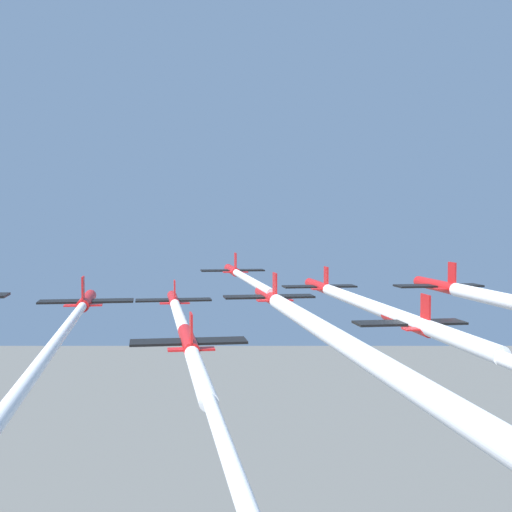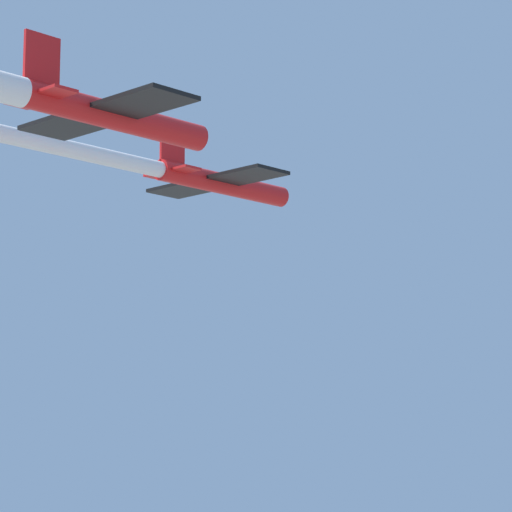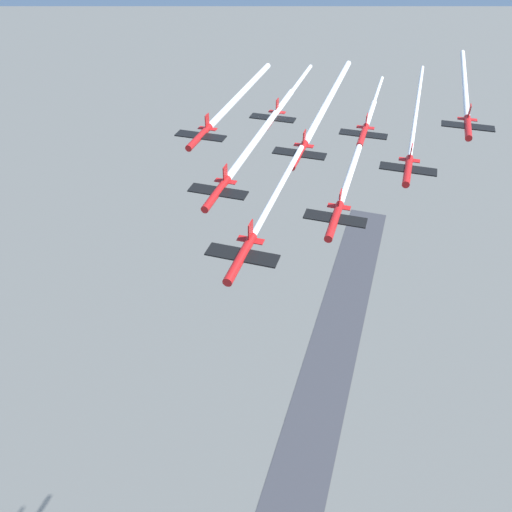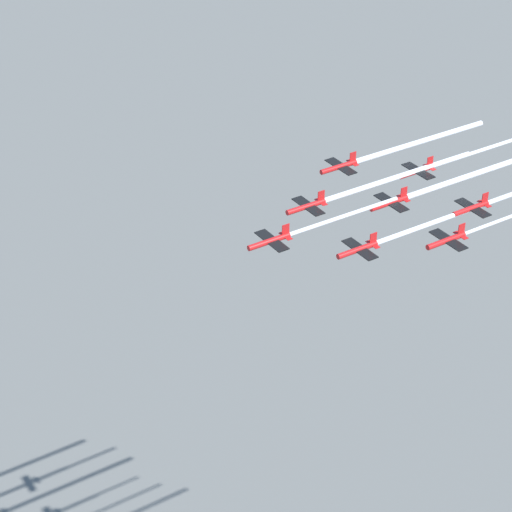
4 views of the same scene
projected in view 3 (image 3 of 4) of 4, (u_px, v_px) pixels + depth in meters
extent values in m
cylinder|color=red|center=(241.00, 258.00, 62.19)|extent=(9.06, 6.33, 1.22)
cube|color=black|center=(242.00, 255.00, 62.69)|extent=(7.19, 9.27, 0.20)
cube|color=red|center=(251.00, 230.00, 64.38)|extent=(1.58, 1.07, 2.43)
cube|color=red|center=(251.00, 240.00, 65.30)|extent=(2.91, 3.64, 0.13)
cylinder|color=red|center=(334.00, 221.00, 73.46)|extent=(9.06, 6.33, 1.22)
cube|color=black|center=(335.00, 218.00, 73.96)|extent=(7.19, 9.27, 0.20)
cube|color=red|center=(340.00, 198.00, 75.64)|extent=(1.58, 1.07, 2.43)
cube|color=red|center=(339.00, 207.00, 76.56)|extent=(2.91, 3.64, 0.13)
cylinder|color=red|center=(217.00, 194.00, 76.94)|extent=(9.06, 6.33, 1.22)
cube|color=black|center=(218.00, 191.00, 77.45)|extent=(7.19, 9.27, 0.20)
cube|color=red|center=(225.00, 173.00, 79.13)|extent=(1.58, 1.07, 2.43)
cube|color=red|center=(226.00, 181.00, 80.05)|extent=(2.91, 3.64, 0.13)
cylinder|color=red|center=(408.00, 171.00, 82.14)|extent=(9.06, 6.33, 1.22)
cube|color=black|center=(408.00, 169.00, 82.64)|extent=(7.19, 9.27, 0.20)
cube|color=red|center=(411.00, 152.00, 84.32)|extent=(1.58, 1.07, 2.43)
cube|color=red|center=(409.00, 160.00, 85.25)|extent=(2.91, 3.64, 0.13)
cylinder|color=red|center=(299.00, 155.00, 86.40)|extent=(9.06, 6.33, 1.22)
cube|color=black|center=(299.00, 153.00, 86.90)|extent=(7.19, 9.27, 0.20)
cube|color=red|center=(304.00, 137.00, 88.58)|extent=(1.58, 1.07, 2.43)
cube|color=red|center=(304.00, 145.00, 89.50)|extent=(2.91, 3.64, 0.13)
cylinder|color=red|center=(199.00, 137.00, 90.22)|extent=(9.06, 6.33, 1.22)
cube|color=black|center=(201.00, 136.00, 90.72)|extent=(7.19, 9.27, 0.20)
cube|color=red|center=(207.00, 121.00, 92.40)|extent=(1.58, 1.07, 2.43)
cube|color=red|center=(208.00, 129.00, 93.32)|extent=(2.91, 3.64, 0.13)
cylinder|color=red|center=(468.00, 128.00, 90.50)|extent=(9.06, 6.33, 1.22)
cube|color=black|center=(468.00, 126.00, 91.01)|extent=(7.19, 9.27, 0.20)
cube|color=red|center=(469.00, 111.00, 92.69)|extent=(1.58, 1.07, 2.43)
cube|color=red|center=(467.00, 119.00, 93.61)|extent=(2.91, 3.64, 0.13)
cylinder|color=red|center=(363.00, 136.00, 97.24)|extent=(9.06, 6.33, 1.22)
cube|color=black|center=(363.00, 134.00, 97.75)|extent=(7.19, 9.27, 0.20)
cube|color=red|center=(367.00, 120.00, 99.43)|extent=(1.58, 1.07, 2.43)
cube|color=red|center=(365.00, 127.00, 100.35)|extent=(2.91, 3.64, 0.13)
cylinder|color=red|center=(272.00, 119.00, 100.92)|extent=(9.06, 6.33, 1.22)
cube|color=black|center=(273.00, 118.00, 101.42)|extent=(7.19, 9.27, 0.20)
cube|color=red|center=(277.00, 105.00, 103.10)|extent=(1.58, 1.07, 2.43)
cube|color=red|center=(277.00, 112.00, 104.03)|extent=(2.91, 3.64, 0.13)
cylinder|color=white|center=(280.00, 186.00, 76.80)|extent=(24.60, 15.97, 0.90)
cylinder|color=white|center=(360.00, 144.00, 94.63)|extent=(39.34, 25.37, 1.11)
cylinder|color=white|center=(265.00, 128.00, 96.99)|extent=(36.92, 23.92, 1.27)
cylinder|color=white|center=(417.00, 104.00, 106.31)|extent=(45.82, 29.28, 0.78)
cylinder|color=white|center=(330.00, 96.00, 109.50)|extent=(43.76, 28.28, 1.36)
cylinder|color=white|center=(243.00, 92.00, 109.12)|extent=(34.39, 22.36, 1.34)
cylinder|color=white|center=(464.00, 80.00, 111.81)|extent=(39.62, 25.53, 1.09)
cylinder|color=white|center=(375.00, 99.00, 113.08)|extent=(27.25, 17.57, 0.76)
cylinder|color=white|center=(296.00, 86.00, 116.83)|extent=(27.53, 17.84, 0.94)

